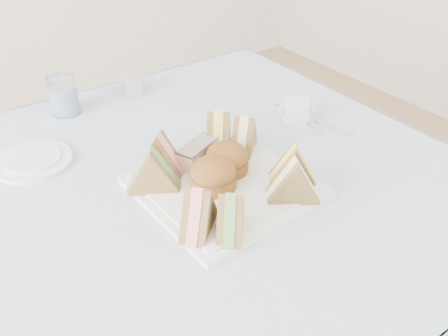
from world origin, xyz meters
TOP-DOWN VIEW (x-y plane):
  - table at (0.00, 0.00)m, footprint 0.90×0.90m
  - tablecloth at (0.00, 0.00)m, footprint 1.02×1.02m
  - serving_plate at (0.01, -0.07)m, footprint 0.31×0.31m
  - sandwich_fl_a at (-0.10, -0.15)m, footprint 0.10×0.10m
  - sandwich_fl_b at (-0.06, -0.18)m, footprint 0.09×0.09m
  - sandwich_fr_a at (0.12, -0.14)m, footprint 0.10×0.09m
  - sandwich_fr_b at (0.09, -0.18)m, footprint 0.11×0.09m
  - sandwich_bl_a at (-0.11, -0.00)m, footprint 0.11×0.09m
  - sandwich_bl_b at (-0.07, 0.04)m, footprint 0.10×0.10m
  - sandwich_br_a at (0.11, 0.01)m, footprint 0.10×0.09m
  - sandwich_br_b at (0.07, 0.04)m, footprint 0.10×0.11m
  - scone_left at (-0.01, -0.07)m, footprint 0.09×0.09m
  - scone_right at (0.04, -0.04)m, footprint 0.11×0.11m
  - pastry_slice at (0.01, 0.02)m, footprint 0.10×0.07m
  - side_plate at (-0.26, 0.24)m, footprint 0.17×0.17m
  - water_glass at (-0.13, 0.41)m, footprint 0.07×0.07m
  - tea_strainer at (0.05, 0.42)m, footprint 0.10×0.10m
  - knife at (0.34, 0.06)m, footprint 0.08×0.19m
  - fork at (0.34, 0.02)m, footprint 0.05×0.19m
  - creamer_jug at (0.30, 0.05)m, footprint 0.08×0.08m

SIDE VIEW (x-z plane):
  - table at x=0.00m, z-range 0.00..0.74m
  - tablecloth at x=0.00m, z-range 0.74..0.75m
  - knife at x=0.34m, z-range 0.75..0.75m
  - fork at x=0.34m, z-range 0.75..0.75m
  - side_plate at x=-0.26m, z-range 0.75..0.75m
  - serving_plate at x=0.01m, z-range 0.75..0.76m
  - tea_strainer at x=0.05m, z-range 0.75..0.79m
  - creamer_jug at x=0.30m, z-range 0.75..0.80m
  - pastry_slice at x=0.01m, z-range 0.76..0.80m
  - scone_right at x=0.04m, z-range 0.76..0.82m
  - scone_left at x=-0.01m, z-range 0.76..0.82m
  - water_glass at x=-0.13m, z-range 0.75..0.84m
  - sandwich_fl_b at x=-0.06m, z-range 0.76..0.84m
  - sandwich_br_a at x=0.11m, z-range 0.76..0.84m
  - sandwich_fr_a at x=0.12m, z-range 0.76..0.84m
  - sandwich_fl_a at x=-0.10m, z-range 0.76..0.84m
  - sandwich_fr_b at x=0.09m, z-range 0.76..0.85m
  - sandwich_bl_b at x=-0.07m, z-range 0.76..0.85m
  - sandwich_br_b at x=0.07m, z-range 0.76..0.85m
  - sandwich_bl_a at x=-0.11m, z-range 0.76..0.85m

